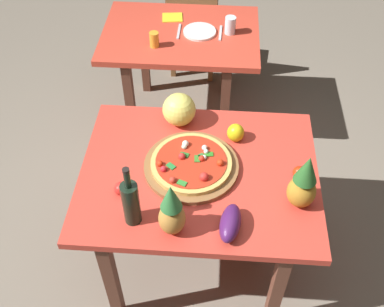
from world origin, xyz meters
TOP-DOWN VIEW (x-y plane):
  - ground_plane at (0.00, 0.00)m, footprint 10.00×10.00m
  - display_table at (0.00, 0.00)m, footprint 1.16×0.91m
  - background_table at (-0.20, 1.23)m, footprint 1.06×0.75m
  - dining_chair at (-0.15, 1.83)m, footprint 0.45×0.45m
  - pizza_board at (-0.04, 0.02)m, footprint 0.47×0.47m
  - pizza at (-0.04, 0.02)m, footprint 0.40×0.40m
  - wine_bottle at (-0.27, -0.30)m, footprint 0.08×0.08m
  - pineapple_left at (0.47, -0.16)m, footprint 0.13×0.13m
  - pineapple_right at (-0.10, -0.35)m, footprint 0.12×0.12m
  - melon at (-0.13, 0.35)m, footprint 0.18×0.18m
  - bell_pepper at (0.17, 0.24)m, footprint 0.09×0.09m
  - eggplant at (0.15, -0.33)m, footprint 0.12×0.21m
  - tomato_by_bottle at (-0.35, -0.16)m, footprint 0.07×0.07m
  - tomato_beside_pepper at (0.48, -0.00)m, footprint 0.06×0.06m
  - drinking_glass_juice at (-0.35, 1.05)m, footprint 0.06×0.06m
  - drinking_glass_water at (0.13, 1.24)m, footprint 0.07×0.07m
  - dinner_plate at (-0.07, 1.23)m, footprint 0.22×0.22m
  - fork_utensil at (-0.21, 1.23)m, footprint 0.02×0.18m
  - knife_utensil at (0.07, 1.23)m, footprint 0.02×0.18m
  - napkin_folded at (-0.27, 1.41)m, footprint 0.15×0.14m

SIDE VIEW (x-z plane):
  - ground_plane at x=0.00m, z-range 0.00..0.00m
  - dining_chair at x=-0.15m, z-range 0.06..0.91m
  - background_table at x=-0.20m, z-range 0.27..1.04m
  - display_table at x=0.00m, z-range 0.29..1.06m
  - napkin_folded at x=-0.27m, z-range 0.77..0.78m
  - fork_utensil at x=-0.21m, z-range 0.77..0.78m
  - knife_utensil at x=0.07m, z-range 0.77..0.78m
  - dinner_plate at x=-0.07m, z-range 0.77..0.79m
  - pizza_board at x=-0.04m, z-range 0.77..0.79m
  - tomato_beside_pepper at x=0.48m, z-range 0.77..0.83m
  - tomato_by_bottle at x=-0.35m, z-range 0.77..0.83m
  - pizza at x=-0.04m, z-range 0.78..0.84m
  - bell_pepper at x=0.17m, z-range 0.76..0.86m
  - eggplant at x=0.15m, z-range 0.77..0.86m
  - drinking_glass_juice at x=-0.35m, z-range 0.77..0.87m
  - drinking_glass_water at x=0.13m, z-range 0.77..0.89m
  - melon at x=-0.13m, z-range 0.77..0.95m
  - wine_bottle at x=-0.27m, z-range 0.73..1.07m
  - pineapple_right at x=-0.10m, z-range 0.75..1.05m
  - pineapple_left at x=0.47m, z-range 0.75..1.06m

